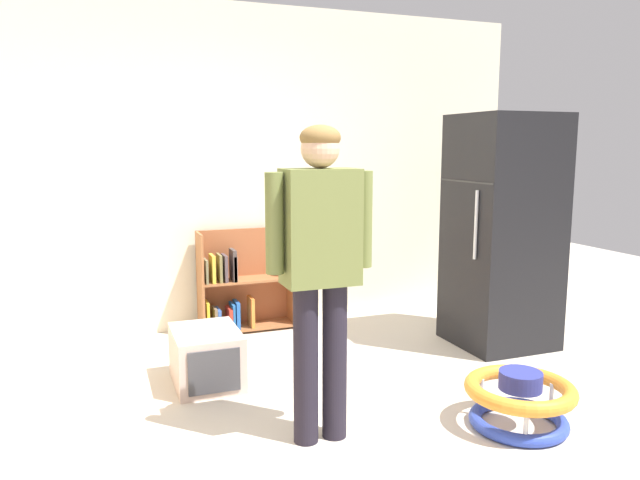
{
  "coord_description": "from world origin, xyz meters",
  "views": [
    {
      "loc": [
        -1.14,
        -2.69,
        1.54
      ],
      "look_at": [
        0.14,
        0.69,
        0.97
      ],
      "focal_mm": 33.63,
      "sensor_mm": 36.0,
      "label": 1
    }
  ],
  "objects_px": {
    "refrigerator": "(502,232)",
    "standing_person": "(320,257)",
    "bookshelf": "(240,287)",
    "pet_carrier": "(206,357)",
    "baby_walker": "(519,400)"
  },
  "relations": [
    {
      "from": "refrigerator",
      "to": "standing_person",
      "type": "xyz_separation_m",
      "value": [
        -1.87,
        -0.98,
        0.1
      ]
    },
    {
      "from": "bookshelf",
      "to": "pet_carrier",
      "type": "height_order",
      "value": "bookshelf"
    },
    {
      "from": "bookshelf",
      "to": "standing_person",
      "type": "bearing_deg",
      "value": -91.32
    },
    {
      "from": "standing_person",
      "to": "baby_walker",
      "type": "distance_m",
      "value": 1.38
    },
    {
      "from": "baby_walker",
      "to": "pet_carrier",
      "type": "relative_size",
      "value": 1.09
    },
    {
      "from": "pet_carrier",
      "to": "standing_person",
      "type": "bearing_deg",
      "value": -65.81
    },
    {
      "from": "bookshelf",
      "to": "refrigerator",
      "type": "bearing_deg",
      "value": -30.15
    },
    {
      "from": "baby_walker",
      "to": "bookshelf",
      "type": "bearing_deg",
      "value": 114.16
    },
    {
      "from": "refrigerator",
      "to": "bookshelf",
      "type": "bearing_deg",
      "value": 149.85
    },
    {
      "from": "bookshelf",
      "to": "standing_person",
      "type": "xyz_separation_m",
      "value": [
        -0.05,
        -2.03,
        0.62
      ]
    },
    {
      "from": "refrigerator",
      "to": "standing_person",
      "type": "height_order",
      "value": "refrigerator"
    },
    {
      "from": "baby_walker",
      "to": "pet_carrier",
      "type": "distance_m",
      "value": 1.94
    },
    {
      "from": "bookshelf",
      "to": "baby_walker",
      "type": "height_order",
      "value": "bookshelf"
    },
    {
      "from": "pet_carrier",
      "to": "refrigerator",
      "type": "bearing_deg",
      "value": 0.37
    },
    {
      "from": "refrigerator",
      "to": "bookshelf",
      "type": "distance_m",
      "value": 2.17
    }
  ]
}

